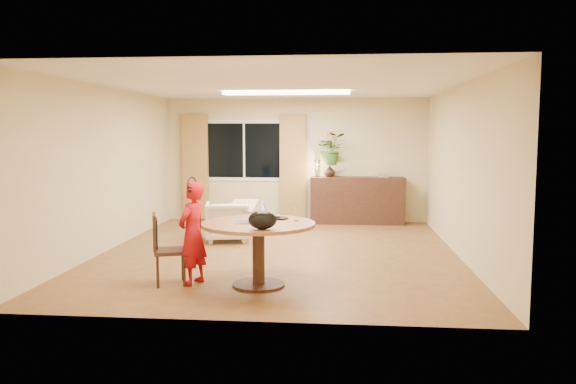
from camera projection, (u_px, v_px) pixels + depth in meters
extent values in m
plane|color=brown|center=(279.00, 253.00, 8.81)|extent=(6.50, 6.50, 0.00)
plane|color=white|center=(279.00, 85.00, 8.54)|extent=(6.50, 6.50, 0.00)
plane|color=#CCB884|center=(296.00, 160.00, 11.90)|extent=(5.50, 0.00, 5.50)
plane|color=#CCB884|center=(108.00, 169.00, 8.93)|extent=(0.00, 6.50, 6.50)
plane|color=#CCB884|center=(461.00, 171.00, 8.43)|extent=(0.00, 6.50, 6.50)
cube|color=white|center=(244.00, 150.00, 11.96)|extent=(1.70, 0.02, 1.30)
cube|color=black|center=(244.00, 150.00, 11.95)|extent=(1.55, 0.01, 1.15)
cube|color=white|center=(244.00, 151.00, 11.95)|extent=(0.04, 0.01, 1.15)
cube|color=olive|center=(195.00, 167.00, 12.02)|extent=(0.55, 0.08, 2.25)
cube|color=olive|center=(293.00, 168.00, 11.82)|extent=(0.55, 0.08, 2.25)
cube|color=white|center=(286.00, 93.00, 9.73)|extent=(2.20, 0.35, 0.05)
cylinder|color=brown|center=(258.00, 224.00, 6.81)|extent=(1.39, 1.39, 0.04)
cylinder|color=black|center=(259.00, 256.00, 6.85)|extent=(0.15, 0.15, 0.75)
cylinder|color=black|center=(259.00, 285.00, 6.89)|extent=(0.64, 0.64, 0.03)
imported|color=red|center=(193.00, 233.00, 6.92)|extent=(0.54, 0.45, 1.28)
imported|color=#BDAE96|center=(227.00, 221.00, 9.76)|extent=(0.86, 0.88, 0.68)
cube|color=black|center=(357.00, 200.00, 11.62)|extent=(1.93, 0.47, 0.97)
imported|color=black|center=(330.00, 171.00, 11.61)|extent=(0.29, 0.29, 0.25)
imported|color=#2E6827|center=(331.00, 149.00, 11.56)|extent=(0.66, 0.60, 0.66)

